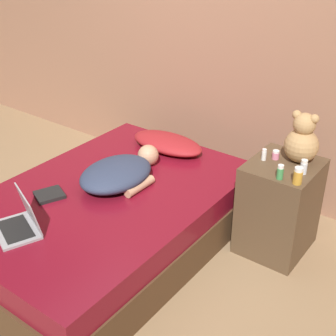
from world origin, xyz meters
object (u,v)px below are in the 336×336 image
object	(u,v)px
book	(49,195)
bottle_amber	(298,176)
laptop	(21,222)
pillow	(167,143)
bottle_pink	(276,155)
bottle_white	(264,155)
bottle_green	(280,172)
person_lying	(120,172)
teddy_bear	(302,140)
bottle_clear	(304,167)

from	to	relation	value
book	bottle_amber	bearing A→B (deg)	28.46
laptop	bottle_amber	xyz separation A→B (m)	(1.21, 1.08, 0.22)
pillow	bottle_pink	xyz separation A→B (m)	(0.92, -0.06, 0.20)
bottle_white	bottle_amber	bearing A→B (deg)	-28.24
laptop	bottle_white	xyz separation A→B (m)	(0.91, 1.24, 0.21)
bottle_green	bottle_amber	distance (m)	0.11
bottle_white	bottle_pink	distance (m)	0.08
person_lying	bottle_white	size ratio (longest dim) A/B	9.13
teddy_bear	bottle_pink	distance (m)	0.19
pillow	bottle_clear	size ratio (longest dim) A/B	6.59
person_lying	laptop	size ratio (longest dim) A/B	1.89
bottle_green	pillow	bearing A→B (deg)	164.74
bottle_clear	book	world-z (taller)	bottle_clear
person_lying	bottle_amber	distance (m)	1.18
person_lying	bottle_amber	bearing A→B (deg)	16.62
bottle_pink	book	bearing A→B (deg)	-139.58
bottle_clear	bottle_green	bearing A→B (deg)	-121.10
laptop	bottle_amber	bearing A→B (deg)	63.91
bottle_pink	teddy_bear	bearing A→B (deg)	24.69
teddy_bear	bottle_pink	bearing A→B (deg)	-155.31
person_lying	bottle_white	world-z (taller)	bottle_white
bottle_clear	bottle_pink	size ratio (longest dim) A/B	1.58
bottle_clear	bottle_green	distance (m)	0.17
bottle_white	bottle_clear	xyz separation A→B (m)	(0.27, -0.02, 0.01)
bottle_white	bottle_green	distance (m)	0.25
bottle_green	book	distance (m)	1.48
teddy_bear	bottle_pink	xyz separation A→B (m)	(-0.14, -0.06, -0.12)
person_lying	book	world-z (taller)	person_lying
person_lying	laptop	bearing A→B (deg)	-95.96
pillow	laptop	xyz separation A→B (m)	(-0.05, -1.36, -0.00)
person_lying	laptop	distance (m)	0.77
laptop	bottle_white	distance (m)	1.55
person_lying	bottle_pink	distance (m)	1.05
person_lying	laptop	xyz separation A→B (m)	(-0.09, -0.76, -0.02)
bottle_white	pillow	bearing A→B (deg)	172.05
bottle_white	book	size ratio (longest dim) A/B	0.34
teddy_bear	bottle_green	size ratio (longest dim) A/B	3.63
bottle_amber	book	bearing A→B (deg)	-151.54
book	bottle_green	bearing A→B (deg)	30.19
bottle_pink	bottle_clear	bearing A→B (deg)	-20.15
book	laptop	bearing A→B (deg)	-65.61
bottle_green	book	world-z (taller)	bottle_green
bottle_clear	bottle_amber	bearing A→B (deg)	-81.83
laptop	teddy_bear	distance (m)	1.78
bottle_clear	book	bearing A→B (deg)	-146.90
pillow	person_lying	world-z (taller)	person_lying
bottle_amber	bottle_white	bearing A→B (deg)	151.76
laptop	bottle_green	world-z (taller)	bottle_green
person_lying	bottle_clear	xyz separation A→B (m)	(1.10, 0.46, 0.20)
bottle_pink	book	distance (m)	1.49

